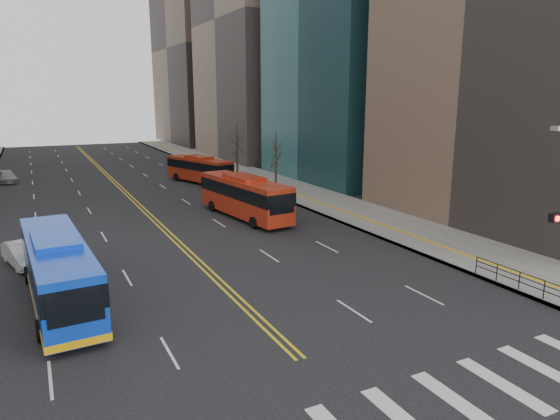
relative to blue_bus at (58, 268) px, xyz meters
name	(u,v)px	position (x,y,z in m)	size (l,w,h in m)	color
sidewalk_right	(269,182)	(25.95, 29.33, -1.85)	(7.00, 130.00, 0.15)	gray
centerline	(113,181)	(8.45, 39.33, -1.92)	(0.55, 100.00, 0.01)	gold
office_towers	(87,0)	(8.57, 52.83, 22.00)	(83.00, 134.00, 58.00)	gray
pedestrian_railing	(520,278)	(22.75, -9.67, -1.10)	(0.06, 6.06, 1.02)	black
street_trees	(58,166)	(1.27, 18.88, 2.95)	(35.20, 47.20, 7.60)	#2C231B
blue_bus	(58,268)	(0.00, 0.00, 0.00)	(3.43, 12.76, 3.66)	#0D3BCA
red_bus_near	(244,194)	(15.93, 13.28, 0.17)	(4.25, 12.19, 3.77)	red
red_bus_far	(199,168)	(17.96, 32.77, -0.04)	(5.67, 10.85, 3.38)	red
car_white	(23,254)	(-1.76, 7.62, -1.17)	(1.59, 4.57, 1.50)	silver
car_dark_mid	(227,178)	(20.95, 30.94, -1.26)	(1.55, 3.86, 1.31)	black
car_silver	(7,177)	(-3.65, 43.88, -1.22)	(1.95, 4.81, 1.39)	gray
car_dark_far	(188,162)	(20.95, 48.12, -1.27)	(2.16, 4.68, 1.30)	black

